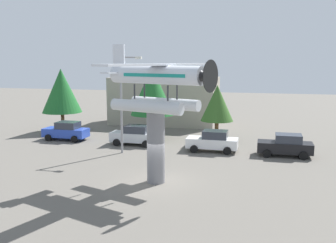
# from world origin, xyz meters

# --- Properties ---
(ground_plane) EXTENTS (140.00, 140.00, 0.00)m
(ground_plane) POSITION_xyz_m (0.00, 0.00, 0.00)
(ground_plane) COLOR #605B54
(display_pedestal) EXTENTS (1.10, 1.10, 4.46)m
(display_pedestal) POSITION_xyz_m (0.00, 0.00, 2.23)
(display_pedestal) COLOR slate
(display_pedestal) RESTS_ON ground
(floatplane_monument) EXTENTS (7.20, 10.20, 4.00)m
(floatplane_monument) POSITION_xyz_m (0.12, -0.04, 6.13)
(floatplane_monument) COLOR silver
(floatplane_monument) RESTS_ON display_pedestal
(car_near_blue) EXTENTS (4.20, 2.02, 1.76)m
(car_near_blue) POSITION_xyz_m (-11.81, 10.18, 0.88)
(car_near_blue) COLOR #2847B7
(car_near_blue) RESTS_ON ground
(car_mid_silver) EXTENTS (4.20, 2.02, 1.76)m
(car_mid_silver) POSITION_xyz_m (-4.80, 9.80, 0.88)
(car_mid_silver) COLOR silver
(car_mid_silver) RESTS_ON ground
(car_far_white) EXTENTS (4.20, 2.02, 1.76)m
(car_far_white) POSITION_xyz_m (2.29, 9.00, 0.88)
(car_far_white) COLOR white
(car_far_white) RESTS_ON ground
(car_distant_black) EXTENTS (4.20, 2.02, 1.76)m
(car_distant_black) POSITION_xyz_m (8.07, 8.84, 0.88)
(car_distant_black) COLOR black
(car_distant_black) RESTS_ON ground
(streetlight_primary) EXTENTS (1.84, 0.28, 7.83)m
(streetlight_primary) POSITION_xyz_m (-4.62, 6.66, 4.55)
(streetlight_primary) COLOR gray
(streetlight_primary) RESTS_ON ground
(storefront_building) EXTENTS (12.38, 5.94, 5.53)m
(storefront_building) POSITION_xyz_m (-5.29, 22.00, 2.77)
(storefront_building) COLOR #9E9384
(storefront_building) RESTS_ON ground
(tree_west) EXTENTS (4.13, 4.13, 6.65)m
(tree_west) POSITION_xyz_m (-14.43, 14.15, 4.35)
(tree_west) COLOR brown
(tree_west) RESTS_ON ground
(tree_east) EXTENTS (4.16, 4.16, 6.95)m
(tree_east) POSITION_xyz_m (-4.10, 12.91, 4.63)
(tree_east) COLOR brown
(tree_east) RESTS_ON ground
(tree_center_back) EXTENTS (3.02, 3.02, 5.28)m
(tree_center_back) POSITION_xyz_m (2.07, 13.22, 3.58)
(tree_center_back) COLOR brown
(tree_center_back) RESTS_ON ground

